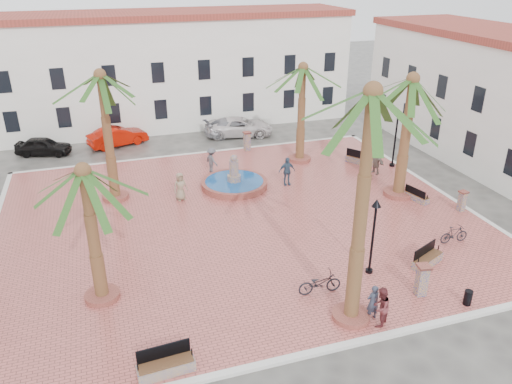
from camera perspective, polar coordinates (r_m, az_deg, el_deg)
ground at (r=28.09m, az=-1.94°, el=-3.23°), size 120.00×120.00×0.00m
plaza at (r=28.06m, az=-1.95°, el=-3.09°), size 26.00×22.00×0.15m
kerb_n at (r=37.86m, az=-6.59°, el=4.38°), size 26.30×0.30×0.16m
kerb_s at (r=19.57m, az=7.48°, el=-17.57°), size 26.30×0.30×0.16m
kerb_e at (r=33.62m, az=19.86°, el=0.29°), size 0.30×22.30×0.16m
building_north at (r=45.17m, az=-9.31°, el=13.76°), size 30.40×7.40×9.50m
fountain at (r=31.74m, az=-2.50°, el=1.10°), size 4.21×4.21×2.17m
palm_nw at (r=29.34m, az=-17.21°, el=11.05°), size 5.11×5.11×7.81m
palm_sw at (r=20.29m, az=-18.90°, el=0.35°), size 4.83×4.83×6.20m
palm_s at (r=17.25m, az=12.94°, el=8.18°), size 4.98×4.98×9.56m
palm_e at (r=29.92m, az=17.29°, el=10.55°), size 5.76×5.76×7.54m
palm_ne at (r=34.60m, az=5.36°, el=12.68°), size 5.18×5.18×7.02m
bench_s at (r=18.60m, az=-10.26°, el=-18.99°), size 2.03×0.74×1.05m
bench_se at (r=25.09m, az=18.99°, el=-7.32°), size 1.92×1.27×0.98m
bench_e at (r=31.44m, az=17.87°, el=-0.51°), size 0.87×1.67×0.84m
bench_ne at (r=36.19m, az=11.74°, el=3.65°), size 1.60×1.97×1.04m
lamppost_s at (r=22.66m, az=13.37°, el=-3.54°), size 0.41×0.41×3.76m
lamppost_e at (r=35.45m, az=15.77°, el=7.08°), size 0.45×0.45×4.13m
bollard_se at (r=22.66m, az=18.44°, el=-9.48°), size 0.60×0.60×1.48m
bollard_n at (r=37.85m, az=-1.03°, el=5.87°), size 0.60×0.60×1.46m
bollard_e at (r=30.84m, az=22.49°, el=-0.92°), size 0.50×0.50×1.24m
litter_bin at (r=23.01m, az=23.06°, el=-11.04°), size 0.34×0.34×0.66m
cyclist_a at (r=20.79m, az=13.20°, el=-12.16°), size 0.59×0.41×1.55m
bicycle_a at (r=21.95m, az=7.29°, el=-10.28°), size 1.95×0.79×1.01m
cyclist_b at (r=20.49m, az=14.07°, el=-12.63°), size 1.04×1.02×1.69m
bicycle_b at (r=27.34m, az=21.71°, el=-4.52°), size 1.57×0.50×0.94m
pedestrian_fountain_a at (r=30.09m, az=-8.65°, el=0.62°), size 0.95×0.74×1.72m
pedestrian_fountain_b at (r=31.83m, az=3.55°, el=2.39°), size 1.09×0.45×1.86m
pedestrian_north at (r=33.89m, az=-5.09°, el=3.65°), size 1.03×1.28×1.73m
pedestrian_east at (r=34.54m, az=13.57°, el=3.42°), size 0.86×1.65×1.69m
car_black at (r=40.65m, az=-23.13°, el=4.84°), size 4.26×2.63×1.35m
car_red at (r=40.80m, az=-15.53°, el=6.15°), size 4.84×2.94×1.51m
car_silver at (r=41.85m, az=-2.44°, el=7.47°), size 5.18×2.43×1.46m
car_white at (r=41.75m, az=-1.86°, el=7.48°), size 5.87×3.59×1.52m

